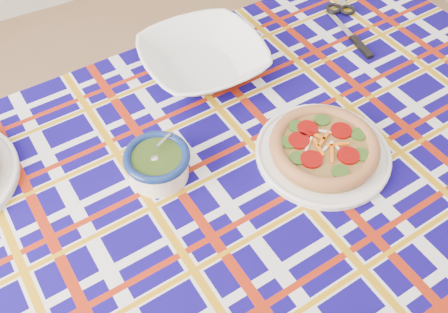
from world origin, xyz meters
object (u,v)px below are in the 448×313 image
pesto_bowl (158,162)px  serving_bowl (203,59)px  main_focaccia_plate (324,147)px  dining_table (244,200)px

pesto_bowl → serving_bowl: 0.37m
main_focaccia_plate → pesto_bowl: bearing=160.0°
dining_table → serving_bowl: size_ratio=5.61×
dining_table → serving_bowl: (0.09, 0.38, 0.13)m
main_focaccia_plate → serving_bowl: size_ratio=1.00×
dining_table → pesto_bowl: bearing=143.8°
dining_table → pesto_bowl: (-0.17, 0.11, 0.13)m
serving_bowl → pesto_bowl: bearing=-132.8°
dining_table → main_focaccia_plate: bearing=-12.1°
pesto_bowl → serving_bowl: bearing=47.2°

